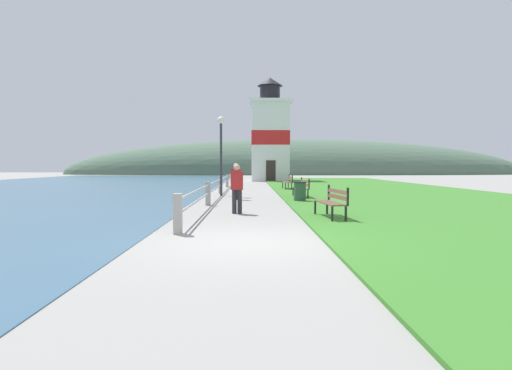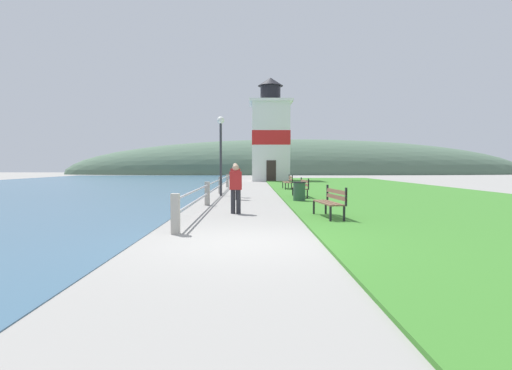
# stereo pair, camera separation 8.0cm
# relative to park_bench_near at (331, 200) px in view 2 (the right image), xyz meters

# --- Properties ---
(ground_plane) EXTENTS (160.00, 160.00, 0.00)m
(ground_plane) POSITION_rel_park_bench_near_xyz_m (-2.45, -3.36, -0.54)
(ground_plane) COLOR gray
(grass_verge) EXTENTS (12.00, 46.63, 0.06)m
(grass_verge) POSITION_rel_park_bench_near_xyz_m (5.13, 12.19, -0.51)
(grass_verge) COLOR #387528
(grass_verge) RESTS_ON ground_plane
(water_strip) EXTENTS (24.00, 74.61, 0.01)m
(water_strip) POSITION_rel_park_bench_near_xyz_m (-16.53, 12.19, -0.53)
(water_strip) COLOR #385B75
(water_strip) RESTS_ON ground_plane
(seawall_railing) EXTENTS (0.18, 25.60, 0.90)m
(seawall_railing) POSITION_rel_park_bench_near_xyz_m (-3.93, 10.36, 0.00)
(seawall_railing) COLOR #A8A399
(seawall_railing) RESTS_ON ground_plane
(park_bench_near) EXTENTS (0.66, 1.68, 0.94)m
(park_bench_near) POSITION_rel_park_bench_near_xyz_m (0.00, 0.00, 0.00)
(park_bench_near) COLOR brown
(park_bench_near) RESTS_ON ground_plane
(park_bench_midway) EXTENTS (0.56, 1.91, 0.94)m
(park_bench_midway) POSITION_rel_park_bench_near_xyz_m (0.08, 7.26, 0.00)
(park_bench_midway) COLOR brown
(park_bench_midway) RESTS_ON ground_plane
(park_bench_far) EXTENTS (0.50, 1.87, 0.94)m
(park_bench_far) POSITION_rel_park_bench_near_xyz_m (0.07, 13.77, 0.00)
(park_bench_far) COLOR brown
(park_bench_far) RESTS_ON ground_plane
(lighthouse) EXTENTS (4.14, 4.14, 10.10)m
(lighthouse) POSITION_rel_park_bench_near_xyz_m (-0.38, 28.26, 3.86)
(lighthouse) COLOR white
(lighthouse) RESTS_ON ground_plane
(person_strolling) EXTENTS (0.45, 0.35, 1.62)m
(person_strolling) POSITION_rel_park_bench_near_xyz_m (-2.96, 6.57, 0.34)
(person_strolling) COLOR #28282D
(person_strolling) RESTS_ON ground_plane
(person_by_railing) EXTENTS (0.38, 0.21, 1.55)m
(person_by_railing) POSITION_rel_park_bench_near_xyz_m (-2.74, 1.36, 0.31)
(person_by_railing) COLOR #28282D
(person_by_railing) RESTS_ON ground_plane
(trash_bin) EXTENTS (0.54, 0.54, 0.84)m
(trash_bin) POSITION_rel_park_bench_near_xyz_m (-0.26, 5.32, -0.11)
(trash_bin) COLOR #2D5138
(trash_bin) RESTS_ON ground_plane
(lamp_post) EXTENTS (0.36, 0.36, 3.96)m
(lamp_post) POSITION_rel_park_bench_near_xyz_m (-3.78, 8.86, 2.20)
(lamp_post) COLOR #333338
(lamp_post) RESTS_ON ground_plane
(distant_hillside) EXTENTS (80.00, 16.00, 12.00)m
(distant_hillside) POSITION_rel_park_bench_near_xyz_m (5.55, 57.73, -0.54)
(distant_hillside) COLOR #4C6651
(distant_hillside) RESTS_ON ground_plane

